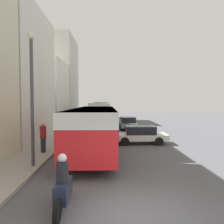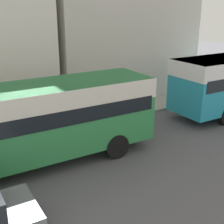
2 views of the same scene
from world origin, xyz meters
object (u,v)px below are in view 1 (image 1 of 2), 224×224
car_crossing (140,134)px  pedestrian_near_curb (43,137)px  bus_lead (95,123)px  bus_third_in_line (101,108)px  bus_following (101,111)px  motorcycle_behind_lead (63,188)px  car_far_curb (128,123)px

car_crossing → pedestrian_near_curb: bearing=117.7°
bus_lead → bus_third_in_line: size_ratio=1.11×
bus_following → motorcycle_behind_lead: 22.39m
car_crossing → bus_lead: bearing=125.5°
car_far_curb → pedestrian_near_curb: pedestrian_near_curb is taller
bus_lead → bus_following: bearing=90.2°
pedestrian_near_curb → car_crossing: bearing=27.7°
bus_lead → bus_following: size_ratio=1.23×
bus_lead → motorcycle_behind_lead: size_ratio=5.15×
motorcycle_behind_lead → car_far_curb: motorcycle_behind_lead is taller
bus_third_in_line → pedestrian_near_curb: bearing=-95.7°
motorcycle_behind_lead → car_crossing: motorcycle_behind_lead is taller
bus_lead → car_crossing: bus_lead is taller
bus_lead → pedestrian_near_curb: bus_lead is taller
car_far_curb → bus_third_in_line: bearing=-77.4°
bus_following → bus_third_in_line: size_ratio=0.90×
motorcycle_behind_lead → car_far_curb: bearing=78.9°
pedestrian_near_curb → motorcycle_behind_lead: bearing=-69.3°
bus_lead → motorcycle_behind_lead: 8.02m
motorcycle_behind_lead → bus_following: bearing=88.9°
car_crossing → pedestrian_near_curb: 7.36m
motorcycle_behind_lead → car_crossing: 11.06m
bus_third_in_line → car_crossing: size_ratio=2.55×
pedestrian_near_curb → car_far_curb: bearing=62.6°
bus_lead → pedestrian_near_curb: size_ratio=6.21×
car_crossing → bus_following: bearing=16.1°
bus_third_in_line → motorcycle_behind_lead: 35.17m
bus_following → bus_third_in_line: bearing=91.0°
bus_third_in_line → motorcycle_behind_lead: bearing=-90.4°
car_far_curb → car_crossing: bearing=90.7°
bus_lead → bus_third_in_line: bearing=90.6°
car_far_curb → pedestrian_near_curb: (-6.40, -12.32, 0.35)m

